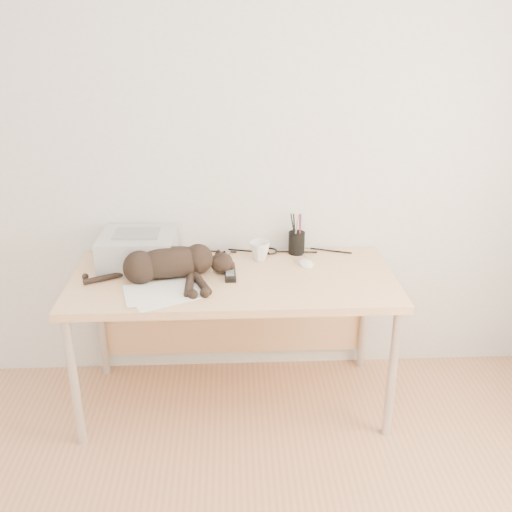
{
  "coord_description": "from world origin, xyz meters",
  "views": [
    {
      "loc": [
        -0.0,
        -1.16,
        1.93
      ],
      "look_at": [
        0.11,
        1.34,
        0.87
      ],
      "focal_mm": 40.0,
      "sensor_mm": 36.0,
      "label": 1
    }
  ],
  "objects_px": {
    "mug": "(260,251)",
    "pen_cup": "(297,242)",
    "desk": "(234,293)",
    "cat": "(167,265)",
    "printer": "(138,249)",
    "mouse": "(306,261)"
  },
  "relations": [
    {
      "from": "mug",
      "to": "pen_cup",
      "type": "bearing_deg",
      "value": 21.39
    },
    {
      "from": "pen_cup",
      "to": "desk",
      "type": "bearing_deg",
      "value": -149.39
    },
    {
      "from": "desk",
      "to": "cat",
      "type": "xyz_separation_m",
      "value": [
        -0.32,
        -0.09,
        0.21
      ]
    },
    {
      "from": "cat",
      "to": "mug",
      "type": "height_order",
      "value": "cat"
    },
    {
      "from": "printer",
      "to": "mug",
      "type": "relative_size",
      "value": 3.57
    },
    {
      "from": "mug",
      "to": "cat",
      "type": "bearing_deg",
      "value": -155.29
    },
    {
      "from": "desk",
      "to": "cat",
      "type": "bearing_deg",
      "value": -164.63
    },
    {
      "from": "printer",
      "to": "mug",
      "type": "distance_m",
      "value": 0.63
    },
    {
      "from": "printer",
      "to": "pen_cup",
      "type": "distance_m",
      "value": 0.84
    },
    {
      "from": "desk",
      "to": "mouse",
      "type": "distance_m",
      "value": 0.41
    },
    {
      "from": "printer",
      "to": "cat",
      "type": "xyz_separation_m",
      "value": [
        0.16,
        -0.17,
        -0.01
      ]
    },
    {
      "from": "mug",
      "to": "mouse",
      "type": "bearing_deg",
      "value": -18.06
    },
    {
      "from": "mug",
      "to": "mouse",
      "type": "distance_m",
      "value": 0.25
    },
    {
      "from": "desk",
      "to": "mug",
      "type": "xyz_separation_m",
      "value": [
        0.14,
        0.12,
        0.18
      ]
    },
    {
      "from": "cat",
      "to": "printer",
      "type": "bearing_deg",
      "value": 122.28
    },
    {
      "from": "desk",
      "to": "cat",
      "type": "relative_size",
      "value": 2.17
    },
    {
      "from": "printer",
      "to": "cat",
      "type": "relative_size",
      "value": 0.52
    },
    {
      "from": "cat",
      "to": "mug",
      "type": "bearing_deg",
      "value": 13.13
    },
    {
      "from": "printer",
      "to": "mouse",
      "type": "xyz_separation_m",
      "value": [
        0.86,
        -0.04,
        -0.07
      ]
    },
    {
      "from": "printer",
      "to": "mouse",
      "type": "relative_size",
      "value": 3.24
    },
    {
      "from": "printer",
      "to": "mug",
      "type": "xyz_separation_m",
      "value": [
        0.63,
        0.04,
        -0.04
      ]
    },
    {
      "from": "printer",
      "to": "mug",
      "type": "bearing_deg",
      "value": 3.7
    }
  ]
}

